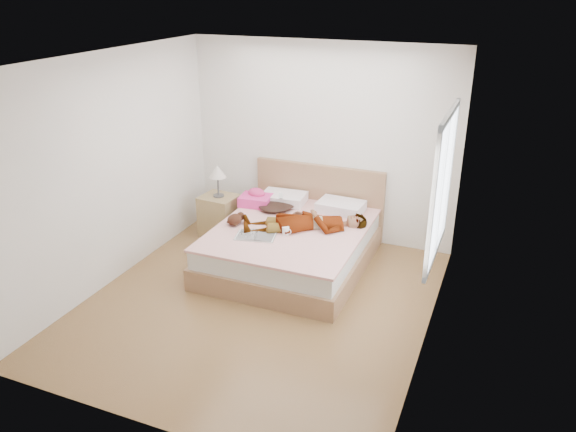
% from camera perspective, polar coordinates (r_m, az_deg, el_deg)
% --- Properties ---
extents(ground, '(4.00, 4.00, 0.00)m').
position_cam_1_polar(ground, '(6.25, -2.99, -8.76)').
color(ground, '#523419').
rests_on(ground, ground).
extents(woman, '(1.62, 1.19, 0.21)m').
position_cam_1_polar(woman, '(6.75, 1.84, -0.30)').
color(woman, white).
rests_on(woman, bed).
extents(hair, '(0.51, 0.61, 0.09)m').
position_cam_1_polar(hair, '(7.36, -1.09, 1.20)').
color(hair, black).
rests_on(hair, bed).
extents(phone, '(0.09, 0.11, 0.05)m').
position_cam_1_polar(phone, '(7.24, -0.74, 2.07)').
color(phone, silver).
rests_on(phone, bed).
extents(room_shell, '(4.00, 4.00, 4.00)m').
position_cam_1_polar(room_shell, '(5.42, 15.37, 2.91)').
color(room_shell, white).
rests_on(room_shell, ground).
extents(bed, '(1.80, 2.08, 1.00)m').
position_cam_1_polar(bed, '(6.95, 0.58, -2.67)').
color(bed, brown).
rests_on(bed, ground).
extents(towel, '(0.44, 0.37, 0.21)m').
position_cam_1_polar(towel, '(7.44, -3.27, 1.78)').
color(towel, '#FC44A6').
rests_on(towel, bed).
extents(magazine, '(0.52, 0.40, 0.03)m').
position_cam_1_polar(magazine, '(6.55, -3.29, -2.00)').
color(magazine, silver).
rests_on(magazine, bed).
extents(coffee_mug, '(0.13, 0.10, 0.10)m').
position_cam_1_polar(coffee_mug, '(6.57, -0.21, -1.51)').
color(coffee_mug, white).
rests_on(coffee_mug, bed).
extents(plush_toy, '(0.22, 0.28, 0.14)m').
position_cam_1_polar(plush_toy, '(6.86, -5.34, -0.29)').
color(plush_toy, black).
rests_on(plush_toy, bed).
extents(nightstand, '(0.51, 0.46, 1.01)m').
position_cam_1_polar(nightstand, '(7.72, -6.97, 0.34)').
color(nightstand, olive).
rests_on(nightstand, ground).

